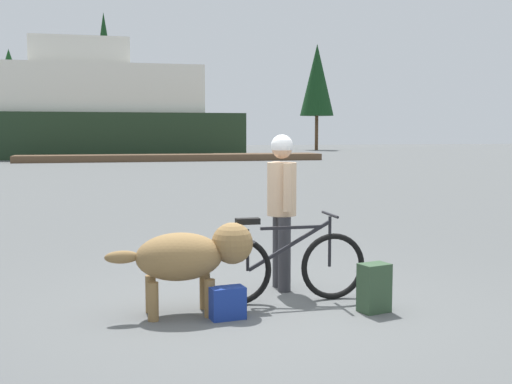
{
  "coord_description": "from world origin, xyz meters",
  "views": [
    {
      "loc": [
        -1.52,
        -5.99,
        1.72
      ],
      "look_at": [
        0.28,
        1.43,
        1.01
      ],
      "focal_mm": 44.81,
      "sensor_mm": 36.0,
      "label": 1
    }
  ],
  "objects_px": {
    "handbag_pannier": "(227,303)",
    "ferry_boat": "(43,113)",
    "dog": "(191,256)",
    "backpack": "(374,288)",
    "bicycle": "(285,266)",
    "person_cyclist": "(282,197)"
  },
  "relations": [
    {
      "from": "handbag_pannier",
      "to": "ferry_boat",
      "type": "bearing_deg",
      "value": 96.85
    },
    {
      "from": "dog",
      "to": "ferry_boat",
      "type": "relative_size",
      "value": 0.05
    },
    {
      "from": "backpack",
      "to": "handbag_pannier",
      "type": "relative_size",
      "value": 1.47
    },
    {
      "from": "bicycle",
      "to": "backpack",
      "type": "relative_size",
      "value": 3.61
    },
    {
      "from": "bicycle",
      "to": "handbag_pannier",
      "type": "height_order",
      "value": "bicycle"
    },
    {
      "from": "handbag_pannier",
      "to": "ferry_boat",
      "type": "xyz_separation_m",
      "value": [
        -4.85,
        40.31,
        2.87
      ]
    },
    {
      "from": "bicycle",
      "to": "ferry_boat",
      "type": "height_order",
      "value": "ferry_boat"
    },
    {
      "from": "bicycle",
      "to": "person_cyclist",
      "type": "relative_size",
      "value": 1.0
    },
    {
      "from": "person_cyclist",
      "to": "ferry_boat",
      "type": "bearing_deg",
      "value": 98.17
    },
    {
      "from": "bicycle",
      "to": "person_cyclist",
      "type": "distance_m",
      "value": 0.85
    },
    {
      "from": "bicycle",
      "to": "ferry_boat",
      "type": "distance_m",
      "value": 40.34
    },
    {
      "from": "bicycle",
      "to": "handbag_pannier",
      "type": "bearing_deg",
      "value": -147.44
    },
    {
      "from": "bicycle",
      "to": "ferry_boat",
      "type": "bearing_deg",
      "value": 97.89
    },
    {
      "from": "bicycle",
      "to": "person_cyclist",
      "type": "bearing_deg",
      "value": 77.67
    },
    {
      "from": "backpack",
      "to": "handbag_pannier",
      "type": "height_order",
      "value": "backpack"
    },
    {
      "from": "person_cyclist",
      "to": "bicycle",
      "type": "bearing_deg",
      "value": -102.33
    },
    {
      "from": "dog",
      "to": "bicycle",
      "type": "bearing_deg",
      "value": 11.08
    },
    {
      "from": "person_cyclist",
      "to": "backpack",
      "type": "height_order",
      "value": "person_cyclist"
    },
    {
      "from": "bicycle",
      "to": "handbag_pannier",
      "type": "relative_size",
      "value": 5.3
    },
    {
      "from": "dog",
      "to": "backpack",
      "type": "xyz_separation_m",
      "value": [
        1.72,
        -0.34,
        -0.33
      ]
    },
    {
      "from": "backpack",
      "to": "ferry_boat",
      "type": "relative_size",
      "value": 0.02
    },
    {
      "from": "dog",
      "to": "ferry_boat",
      "type": "xyz_separation_m",
      "value": [
        -4.54,
        40.06,
        2.46
      ]
    }
  ]
}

